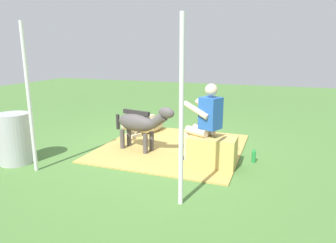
# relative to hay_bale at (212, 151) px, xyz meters

# --- Properties ---
(ground_plane) EXTENTS (24.00, 24.00, 0.00)m
(ground_plane) POSITION_rel_hay_bale_xyz_m (1.19, -0.52, -0.25)
(ground_plane) COLOR #4C7A38
(hay_patch) EXTENTS (2.68, 2.77, 0.02)m
(hay_patch) POSITION_rel_hay_bale_xyz_m (0.94, -0.66, -0.24)
(hay_patch) COLOR tan
(hay_patch) RESTS_ON ground
(hay_bale) EXTENTS (0.78, 0.47, 0.50)m
(hay_bale) POSITION_rel_hay_bale_xyz_m (0.00, 0.00, 0.00)
(hay_bale) COLOR tan
(hay_bale) RESTS_ON ground
(person_seated) EXTENTS (0.72, 0.58, 1.38)m
(person_seated) POSITION_rel_hay_bale_xyz_m (0.16, -0.05, 0.52)
(person_seated) COLOR beige
(person_seated) RESTS_ON ground
(pony_standing) EXTENTS (1.33, 0.51, 0.92)m
(pony_standing) POSITION_rel_hay_bale_xyz_m (1.45, -0.26, 0.31)
(pony_standing) COLOR #4C4747
(pony_standing) RESTS_ON ground
(pony_lying) EXTENTS (0.68, 1.35, 0.42)m
(pony_lying) POSITION_rel_hay_bale_xyz_m (1.85, -1.46, -0.06)
(pony_lying) COLOR beige
(pony_lying) RESTS_ON ground
(soda_bottle) EXTENTS (0.07, 0.07, 0.25)m
(soda_bottle) POSITION_rel_hay_bale_xyz_m (-0.65, -0.40, -0.13)
(soda_bottle) COLOR #268C3F
(soda_bottle) RESTS_ON ground
(water_barrel) EXTENTS (0.55, 0.55, 0.87)m
(water_barrel) POSITION_rel_hay_bale_xyz_m (3.20, 1.03, 0.18)
(water_barrel) COLOR #B2B2B7
(water_barrel) RESTS_ON ground
(tent_pole_left) EXTENTS (0.06, 0.06, 2.32)m
(tent_pole_left) POSITION_rel_hay_bale_xyz_m (0.10, 1.42, 0.91)
(tent_pole_left) COLOR silver
(tent_pole_left) RESTS_ON ground
(tent_pole_right) EXTENTS (0.06, 0.06, 2.32)m
(tent_pole_right) POSITION_rel_hay_bale_xyz_m (2.63, 1.19, 0.91)
(tent_pole_right) COLOR silver
(tent_pole_right) RESTS_ON ground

